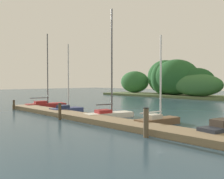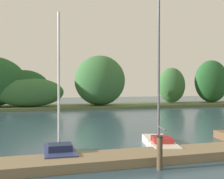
% 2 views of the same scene
% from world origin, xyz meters
% --- Properties ---
extents(dock_pier, '(27.01, 1.80, 0.35)m').
position_xyz_m(dock_pier, '(0.00, 14.40, 0.17)').
color(dock_pier, '#847051').
rests_on(dock_pier, ground).
extents(far_shore, '(56.99, 8.20, 7.22)m').
position_xyz_m(far_shore, '(-5.53, 42.86, 3.03)').
color(far_shore, '#56663D').
rests_on(far_shore, ground).
extents(sailboat_1, '(1.39, 3.07, 6.17)m').
position_xyz_m(sailboat_1, '(-6.87, 15.87, 0.33)').
color(sailboat_1, navy).
rests_on(sailboat_1, ground).
extents(sailboat_2, '(2.03, 4.11, 8.38)m').
position_xyz_m(sailboat_2, '(-1.90, 16.52, 0.44)').
color(sailboat_2, silver).
rests_on(sailboat_2, ground).
extents(mooring_piling_1, '(0.24, 0.24, 1.21)m').
position_xyz_m(mooring_piling_1, '(-3.59, 13.10, 0.61)').
color(mooring_piling_1, '#4C3D28').
rests_on(mooring_piling_1, ground).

